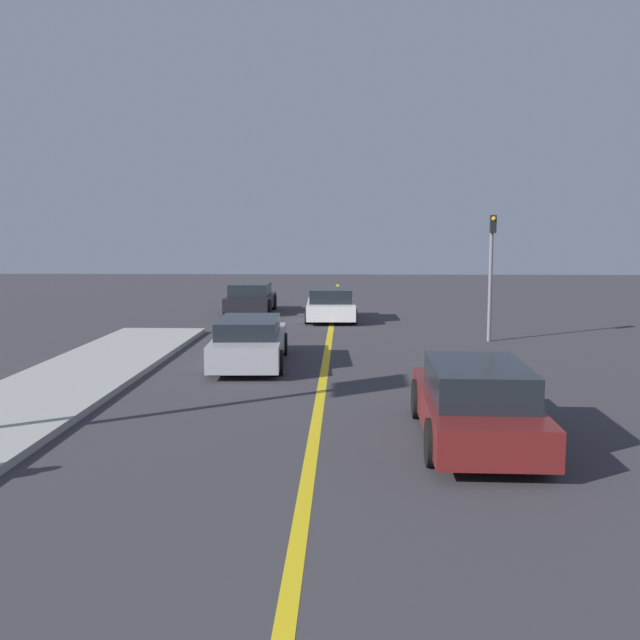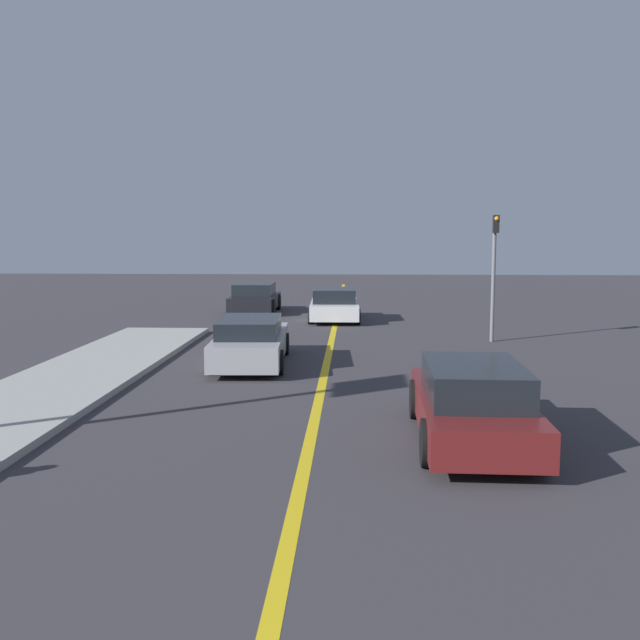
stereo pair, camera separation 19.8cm
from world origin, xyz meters
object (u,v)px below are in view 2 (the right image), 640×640
object	(u,v)px
car_near_right_lane	(472,403)
traffic_light	(494,264)
car_far_distant	(334,305)
car_ahead_center	(251,341)
car_parked_left_lot	(255,298)

from	to	relation	value
car_near_right_lane	traffic_light	bearing A→B (deg)	78.84
car_far_distant	traffic_light	bearing A→B (deg)	-47.83
car_far_distant	traffic_light	world-z (taller)	traffic_light
traffic_light	car_near_right_lane	bearing A→B (deg)	-102.42
car_ahead_center	car_parked_left_lot	size ratio (longest dim) A/B	1.24
car_near_right_lane	car_parked_left_lot	world-z (taller)	car_near_right_lane
car_parked_left_lot	car_ahead_center	bearing A→B (deg)	-82.75
car_near_right_lane	car_ahead_center	xyz separation A→B (m)	(-4.62, 6.80, -0.04)
car_parked_left_lot	traffic_light	size ratio (longest dim) A/B	0.98
car_parked_left_lot	traffic_light	distance (m)	12.03
car_ahead_center	traffic_light	distance (m)	8.44
car_parked_left_lot	traffic_light	bearing A→B (deg)	-43.34
car_parked_left_lot	traffic_light	world-z (taller)	traffic_light
car_ahead_center	car_far_distant	size ratio (longest dim) A/B	1.18
car_far_distant	car_near_right_lane	bearing A→B (deg)	-82.15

